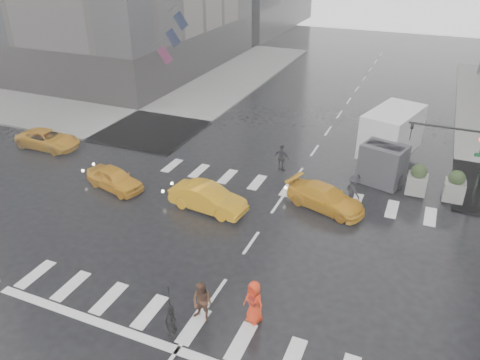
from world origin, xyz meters
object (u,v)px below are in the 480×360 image
at_px(traffic_signal_pole, 464,151).
at_px(pedestrian_brown, 202,302).
at_px(taxi_mid, 208,198).
at_px(pedestrian_orange, 254,302).
at_px(taxi_front, 115,179).
at_px(box_truck, 390,140).

xyz_separation_m(traffic_signal_pole, pedestrian_brown, (-8.84, -13.54, -2.33)).
bearing_deg(taxi_mid, pedestrian_orange, -135.22).
relative_size(traffic_signal_pole, taxi_mid, 1.03).
bearing_deg(pedestrian_orange, pedestrian_brown, -138.27).
bearing_deg(taxi_mid, taxi_front, 96.41).
relative_size(pedestrian_orange, box_truck, 0.28).
height_order(traffic_signal_pole, taxi_front, traffic_signal_pole).
distance_m(pedestrian_orange, taxi_mid, 8.68).
bearing_deg(traffic_signal_pole, pedestrian_brown, -123.16).
distance_m(taxi_front, box_truck, 17.20).
height_order(traffic_signal_pole, box_truck, traffic_signal_pole).
xyz_separation_m(traffic_signal_pole, pedestrian_orange, (-6.98, -12.81, -2.27)).
relative_size(pedestrian_brown, taxi_mid, 0.41).
xyz_separation_m(pedestrian_brown, pedestrian_orange, (1.87, 0.73, 0.06)).
xyz_separation_m(traffic_signal_pole, box_truck, (-4.08, 3.25, -1.30)).
height_order(pedestrian_orange, taxi_front, pedestrian_orange).
bearing_deg(pedestrian_brown, traffic_signal_pole, 61.52).
height_order(pedestrian_brown, taxi_mid, pedestrian_brown).
relative_size(traffic_signal_pole, taxi_front, 1.17).
bearing_deg(traffic_signal_pole, pedestrian_orange, -118.58).
relative_size(traffic_signal_pole, pedestrian_orange, 2.39).
xyz_separation_m(pedestrian_orange, box_truck, (2.90, 16.05, 0.97)).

